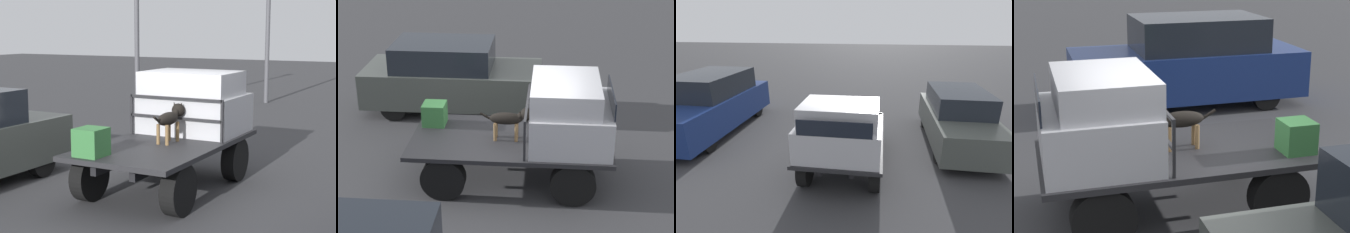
# 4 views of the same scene
# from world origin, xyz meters

# --- Properties ---
(ground_plane) EXTENTS (80.00, 80.00, 0.00)m
(ground_plane) POSITION_xyz_m (0.00, 0.00, 0.00)
(ground_plane) COLOR #38383A
(flatbed_truck) EXTENTS (3.64, 1.92, 0.85)m
(flatbed_truck) POSITION_xyz_m (0.00, 0.00, 0.60)
(flatbed_truck) COLOR black
(flatbed_truck) RESTS_ON ground
(truck_cab) EXTENTS (1.41, 1.80, 1.13)m
(truck_cab) POSITION_xyz_m (1.03, 0.00, 1.38)
(truck_cab) COLOR #B7B7BC
(truck_cab) RESTS_ON flatbed_truck
(truck_headboard) EXTENTS (0.04, 1.80, 0.73)m
(truck_headboard) POSITION_xyz_m (0.29, 0.00, 1.33)
(truck_headboard) COLOR #232326
(truck_headboard) RESTS_ON flatbed_truck
(dog) EXTENTS (1.01, 0.23, 0.66)m
(dog) POSITION_xyz_m (0.03, -0.07, 1.26)
(dog) COLOR brown
(dog) RESTS_ON flatbed_truck
(cargo_crate) EXTENTS (0.43, 0.43, 0.43)m
(cargo_crate) POSITION_xyz_m (-1.51, 0.48, 1.06)
(cargo_crate) COLOR #337038
(cargo_crate) RESTS_ON flatbed_truck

